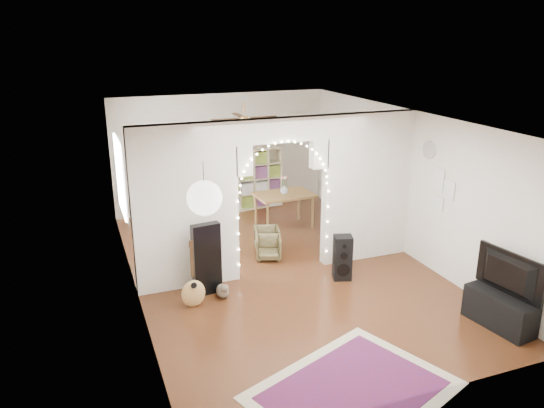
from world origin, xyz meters
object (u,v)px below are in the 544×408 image
object	(u,v)px
acoustic_guitar	(193,283)
media_console	(500,310)
floor_speaker	(342,258)
dining_chair_left	(269,248)
dining_table	(284,197)
dining_chair_right	(267,238)
bookcase	(253,178)

from	to	relation	value
acoustic_guitar	media_console	distance (m)	4.48
floor_speaker	dining_chair_left	bearing A→B (deg)	143.00
media_console	dining_table	size ratio (longest dim) A/B	0.80
dining_chair_left	dining_chair_right	xyz separation A→B (m)	(0.13, 0.44, 0.00)
floor_speaker	media_console	world-z (taller)	floor_speaker
acoustic_guitar	dining_chair_right	distance (m)	2.53
media_console	bookcase	size ratio (longest dim) A/B	0.70
dining_table	dining_chair_left	xyz separation A→B (m)	(-0.89, -1.42, -0.47)
bookcase	dining_chair_right	distance (m)	2.62
floor_speaker	media_console	distance (m)	2.56
dining_chair_right	acoustic_guitar	bearing A→B (deg)	-122.49
media_console	dining_chair_left	world-z (taller)	media_console
media_console	dining_chair_left	xyz separation A→B (m)	(-2.24, 3.40, -0.04)
media_console	dining_table	xyz separation A→B (m)	(-1.35, 4.83, 0.43)
dining_chair_left	dining_chair_right	bearing A→B (deg)	92.10
floor_speaker	bookcase	bearing A→B (deg)	110.19
acoustic_guitar	dining_table	bearing A→B (deg)	36.92
acoustic_guitar	floor_speaker	world-z (taller)	acoustic_guitar
floor_speaker	dining_chair_right	xyz separation A→B (m)	(-0.74, 1.67, -0.17)
media_console	acoustic_guitar	bearing A→B (deg)	143.62
dining_chair_left	dining_table	bearing A→B (deg)	76.81
floor_speaker	dining_chair_right	world-z (taller)	floor_speaker
dining_chair_left	dining_chair_right	world-z (taller)	dining_chair_right
media_console	bookcase	xyz separation A→B (m)	(-1.54, 6.35, 0.47)
acoustic_guitar	dining_chair_right	size ratio (longest dim) A/B	1.93
acoustic_guitar	floor_speaker	xyz separation A→B (m)	(2.58, 0.06, -0.02)
dining_chair_left	acoustic_guitar	bearing A→B (deg)	-124.03
dining_chair_left	dining_chair_right	size ratio (longest dim) A/B	0.98
media_console	dining_chair_right	xyz separation A→B (m)	(-2.11, 3.84, -0.03)
bookcase	dining_table	size ratio (longest dim) A/B	1.16
acoustic_guitar	floor_speaker	bearing A→B (deg)	-8.12
bookcase	dining_chair_right	size ratio (longest dim) A/B	3.01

